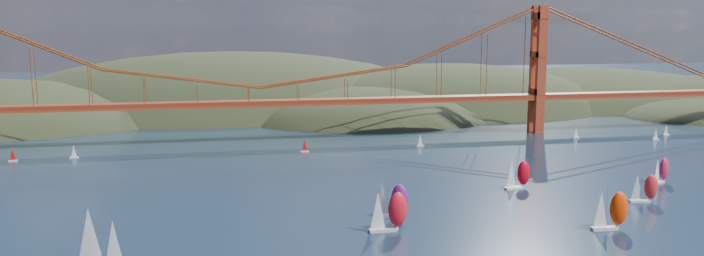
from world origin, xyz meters
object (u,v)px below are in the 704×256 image
object	(u,v)px
racer_3	(517,174)
racer_4	(660,170)
racer_rwb	(390,199)
sloop_navy	(97,241)
racer_2	(644,188)
racer_1	(609,210)
racer_0	(387,211)

from	to	relation	value
racer_3	racer_4	world-z (taller)	racer_3
racer_4	racer_rwb	xyz separation A→B (m)	(-89.21, -19.09, 0.56)
sloop_navy	racer_rwb	world-z (taller)	sloop_navy
sloop_navy	racer_2	distance (m)	138.70
sloop_navy	racer_1	bearing A→B (deg)	8.03
sloop_navy	racer_rwb	distance (m)	70.29
racer_0	racer_4	xyz separation A→B (m)	(92.79, 30.07, -0.92)
racer_0	racer_3	xyz separation A→B (m)	(47.31, 32.09, -0.55)
racer_0	racer_3	distance (m)	57.17
racer_1	racer_2	distance (m)	30.66
racer_0	racer_2	size ratio (longest dim) A/B	1.21
racer_0	racer_2	distance (m)	75.20
racer_3	racer_4	xyz separation A→B (m)	(45.48, -2.02, -0.37)
racer_rwb	racer_0	bearing A→B (deg)	-82.36
sloop_navy	racer_3	size ratio (longest dim) A/B	1.55
sloop_navy	racer_rwb	xyz separation A→B (m)	(65.53, 25.37, -1.78)
racer_1	racer_3	xyz separation A→B (m)	(-4.11, 41.16, -0.44)
racer_3	racer_rwb	size ratio (longest dim) A/B	0.96
racer_2	racer_3	size ratio (longest dim) A/B	0.93
racer_3	racer_rwb	world-z (taller)	racer_rwb
racer_1	racer_4	xyz separation A→B (m)	(41.37, 39.14, -0.81)
racer_rwb	racer_3	bearing A→B (deg)	51.50
racer_1	racer_3	bearing A→B (deg)	96.87
sloop_navy	racer_rwb	size ratio (longest dim) A/B	1.48
racer_2	racer_rwb	world-z (taller)	racer_rwb
racer_4	sloop_navy	bearing A→B (deg)	171.15
racer_1	racer_3	size ratio (longest dim) A/B	1.10
racer_1	racer_rwb	xyz separation A→B (m)	(-47.84, 20.05, -0.25)
sloop_navy	racer_1	size ratio (longest dim) A/B	1.41
racer_rwb	racer_1	bearing A→B (deg)	2.98
racer_1	racer_rwb	distance (m)	51.87
racer_0	racer_1	world-z (taller)	racer_0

